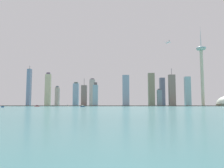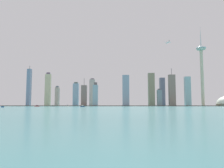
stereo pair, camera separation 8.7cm
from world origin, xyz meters
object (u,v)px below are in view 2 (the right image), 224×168
Objects in this scene: skyscraper_4 at (49,90)px; boat_4 at (84,106)px; skyscraper_6 at (163,92)px; boat_2 at (4,107)px; boat_5 at (38,106)px; boat_3 at (69,106)px; skyscraper_5 at (161,98)px; skyscraper_7 at (77,95)px; skyscraper_1 at (85,96)px; boat_1 at (54,106)px; skyscraper_11 at (97,95)px; skyscraper_9 at (189,91)px; skyscraper_2 at (152,89)px; skyscraper_10 at (58,96)px; airplane at (169,42)px; skyscraper_0 at (127,91)px; skyscraper_12 at (30,87)px; skyscraper_8 at (173,90)px; observation_tower at (203,63)px; skyscraper_3 at (93,93)px.

skyscraper_4 reaches higher than boat_4.
skyscraper_6 reaches higher than boat_2.
boat_5 is at bearing -79.38° from skyscraper_4.
boat_3 reaches higher than boat_5.
boat_5 is at bearing -153.42° from skyscraper_5.
boat_2 is at bearing -96.25° from skyscraper_7.
skyscraper_4 is at bearing 152.84° from skyscraper_1.
skyscraper_4 is 1.41× the size of skyscraper_7.
boat_1 is (-44.97, -209.64, -49.63)m from skyscraper_7.
skyscraper_9 is at bearing 7.60° from skyscraper_11.
skyscraper_5 is at bearing -74.67° from skyscraper_2.
skyscraper_1 reaches higher than skyscraper_7.
boat_5 is (-77.56, -84.27, -0.18)m from boat_3.
airplane is at bearing -17.87° from skyscraper_10.
skyscraper_0 is 1.15× the size of skyscraper_1.
skyscraper_2 is 0.97× the size of skyscraper_4.
boat_3 is (-476.60, -157.88, -60.64)m from skyscraper_9.
skyscraper_11 is 0.56× the size of skyscraper_12.
boat_1 reaches higher than boat_4.
skyscraper_11 is (47.90, -14.33, 1.84)m from skyscraper_1.
boat_2 is at bearing -132.63° from skyscraper_5.
skyscraper_10 is at bearing 177.98° from skyscraper_8.
skyscraper_5 is (137.27, -12.79, -30.65)m from skyscraper_0.
skyscraper_12 is 255.69m from boat_3.
skyscraper_11 is 9.35× the size of boat_2.
skyscraper_9 is 554.05m from boat_1.
skyscraper_7 is at bearing 47.60° from airplane.
skyscraper_10 is 7.42× the size of boat_3.
skyscraper_9 is 7.43× the size of boat_1.
skyscraper_11 reaches higher than boat_2.
skyscraper_9 reaches higher than skyscraper_7.
boat_1 is 1.77× the size of boat_4.
skyscraper_7 is 6.37× the size of boat_1.
observation_tower is 234.70m from skyscraper_2.
boat_3 is 0.74× the size of boat_5.
skyscraper_5 reaches higher than boat_3.
skyscraper_6 is at bearing 18.58° from boat_3.
boat_4 is at bearing -123.20° from skyscraper_6.
skyscraper_5 is at bearing -161.41° from skyscraper_8.
skyscraper_12 is at bearing -179.14° from skyscraper_9.
skyscraper_0 is at bearing 7.32° from skyscraper_1.
boat_2 is at bearing -109.86° from skyscraper_11.
boat_1 is at bearing -45.60° from skyscraper_12.
boat_2 is (-58.47, -533.58, -49.97)m from skyscraper_7.
skyscraper_7 is 308.66m from boat_5.
skyscraper_8 is 322.29m from skyscraper_11.
skyscraper_3 is 7.69× the size of boat_5.
boat_4 is (-297.74, -454.95, -61.78)m from skyscraper_6.
skyscraper_5 is 0.57× the size of skyscraper_9.
skyscraper_2 is 508.24m from boat_4.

